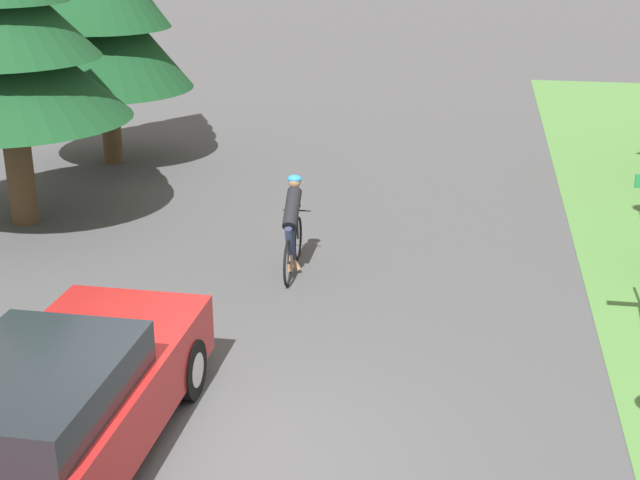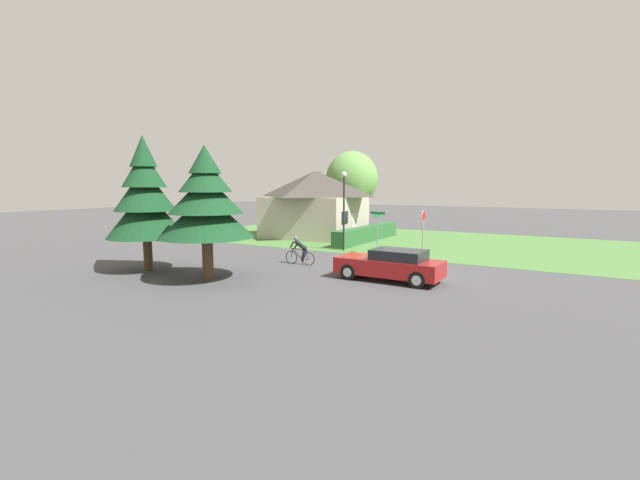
# 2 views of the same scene
# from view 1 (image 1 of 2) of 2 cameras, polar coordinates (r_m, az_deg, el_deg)

# --- Properties ---
(ground_plane) EXTENTS (140.00, 140.00, 0.00)m
(ground_plane) POSITION_cam_1_polar(r_m,az_deg,el_deg) (9.31, -5.70, -13.98)
(ground_plane) COLOR #424244
(sedan_left_lane) EXTENTS (1.84, 4.55, 1.38)m
(sedan_left_lane) POSITION_cam_1_polar(r_m,az_deg,el_deg) (9.12, -16.59, -10.47)
(sedan_left_lane) COLOR maroon
(sedan_left_lane) RESTS_ON ground
(cyclist) EXTENTS (0.44, 1.75, 1.48)m
(cyclist) POSITION_cam_1_polar(r_m,az_deg,el_deg) (13.47, -1.76, 0.83)
(cyclist) COLOR black
(cyclist) RESTS_ON ground
(conifer_tall_near) EXTENTS (4.05, 4.05, 5.80)m
(conifer_tall_near) POSITION_cam_1_polar(r_m,az_deg,el_deg) (15.92, -19.66, 12.60)
(conifer_tall_near) COLOR #4C3823
(conifer_tall_near) RESTS_ON ground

